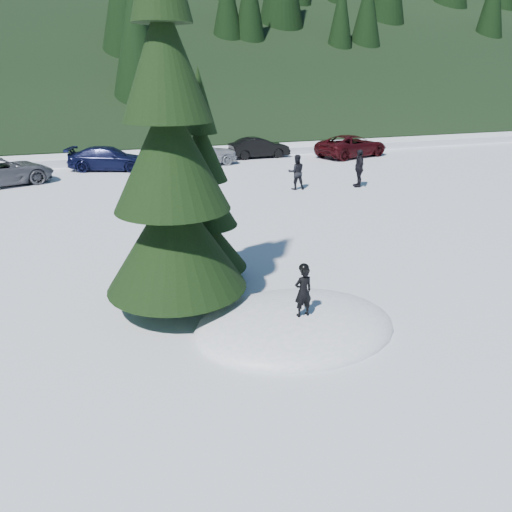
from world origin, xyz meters
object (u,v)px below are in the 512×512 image
object	(u,v)px
car_5	(259,148)
adult_0	(296,172)
car_6	(352,146)
adult_1	(359,168)
car_3	(109,159)
spruce_short	(203,204)
spruce_tall	(171,168)
car_4	(199,152)
child_skier	(303,292)

from	to	relation	value
car_5	adult_0	bearing A→B (deg)	170.22
car_6	adult_1	bearing A→B (deg)	135.86
adult_0	car_3	bearing A→B (deg)	-35.14
spruce_short	adult_0	xyz separation A→B (m)	(6.71, 9.21, -1.29)
spruce_tall	car_3	xyz separation A→B (m)	(-0.22, 18.58, -2.67)
car_4	child_skier	bearing A→B (deg)	164.28
spruce_tall	car_5	world-z (taller)	spruce_tall
child_skier	car_5	bearing A→B (deg)	-112.38
child_skier	adult_1	world-z (taller)	adult_1
adult_1	car_6	distance (m)	9.09
adult_0	adult_1	bearing A→B (deg)	-179.20
spruce_tall	car_4	distance (m)	19.16
spruce_short	car_5	bearing A→B (deg)	66.05
spruce_tall	child_skier	distance (m)	3.84
spruce_short	car_5	distance (m)	20.20
adult_0	spruce_tall	bearing A→B (deg)	63.99
adult_0	car_6	distance (m)	10.48
spruce_tall	car_3	world-z (taller)	spruce_tall
car_4	car_6	xyz separation A→B (m)	(10.08, -0.18, -0.07)
car_3	car_4	xyz separation A→B (m)	(5.13, -0.23, 0.11)
adult_1	car_5	bearing A→B (deg)	-156.77
car_5	car_6	xyz separation A→B (m)	(5.81, -1.65, 0.06)
car_5	child_skier	bearing A→B (deg)	161.67
child_skier	car_6	bearing A→B (deg)	-126.91
car_6	spruce_tall	bearing A→B (deg)	124.10
car_5	car_6	world-z (taller)	car_6
spruce_short	adult_1	size ratio (longest dim) A/B	3.01
adult_0	car_5	size ratio (longest dim) A/B	0.42
car_3	car_6	size ratio (longest dim) A/B	0.89
child_skier	car_3	bearing A→B (deg)	-88.11
adult_0	car_5	xyz separation A→B (m)	(1.47, 9.20, -0.18)
spruce_tall	car_5	size ratio (longest dim) A/B	2.23
car_6	spruce_short	bearing A→B (deg)	123.79
adult_0	car_3	distance (m)	11.24
spruce_tall	car_5	distance (m)	22.00
car_6	car_4	bearing A→B (deg)	72.61
adult_1	car_4	xyz separation A→B (m)	(-5.85, 8.22, -0.13)
child_skier	car_5	size ratio (longest dim) A/B	0.28
car_3	car_6	world-z (taller)	car_6
child_skier	car_4	bearing A→B (deg)	-102.28
spruce_short	child_skier	size ratio (longest dim) A/B	4.95
spruce_tall	car_4	xyz separation A→B (m)	(4.90, 18.34, -2.56)
child_skier	car_3	xyz separation A→B (m)	(-2.41, 20.75, -0.37)
spruce_tall	car_3	distance (m)	18.77
spruce_tall	car_4	bearing A→B (deg)	75.03
spruce_short	car_4	size ratio (longest dim) A/B	1.20
spruce_short	car_4	xyz separation A→B (m)	(3.90, 16.94, -1.34)
car_5	car_3	bearing A→B (deg)	96.79
car_4	car_5	size ratio (longest dim) A/B	1.15
car_3	car_4	bearing A→B (deg)	-73.35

